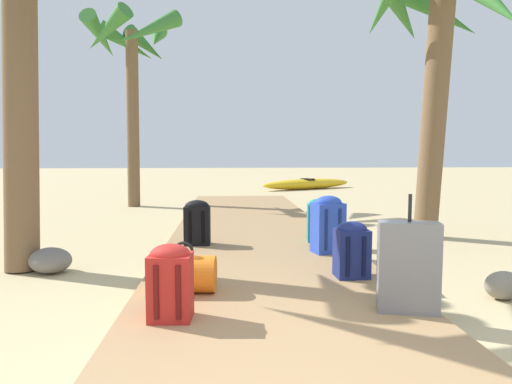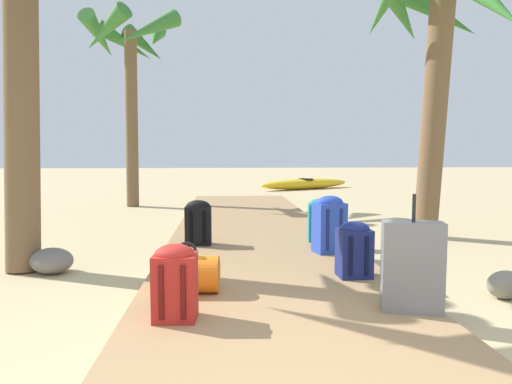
% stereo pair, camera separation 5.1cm
% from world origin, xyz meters
% --- Properties ---
extents(ground_plane, '(60.00, 60.00, 0.00)m').
position_xyz_m(ground_plane, '(0.00, 3.83, 0.00)').
color(ground_plane, tan).
extents(boardwalk, '(2.15, 9.57, 0.08)m').
position_xyz_m(boardwalk, '(0.00, 4.78, 0.04)').
color(boardwalk, '#9E7A51').
rests_on(boardwalk, ground).
extents(backpack_black, '(0.31, 0.23, 0.53)m').
position_xyz_m(backpack_black, '(-0.70, 3.56, 0.36)').
color(backpack_black, black).
rests_on(backpack_black, boardwalk).
extents(duffel_bag_orange, '(0.51, 0.32, 0.40)m').
position_xyz_m(duffel_bag_orange, '(-0.69, 1.74, 0.23)').
color(duffel_bag_orange, orange).
rests_on(duffel_bag_orange, boardwalk).
extents(suitcase_grey, '(0.43, 0.26, 0.80)m').
position_xyz_m(suitcase_grey, '(0.87, 1.21, 0.39)').
color(suitcase_grey, slate).
rests_on(suitcase_grey, boardwalk).
extents(backpack_blue, '(0.37, 0.31, 0.62)m').
position_xyz_m(backpack_blue, '(0.74, 3.04, 0.41)').
color(backpack_blue, '#2847B7').
rests_on(backpack_blue, boardwalk).
extents(backpack_navy, '(0.28, 0.26, 0.49)m').
position_xyz_m(backpack_navy, '(0.73, 2.07, 0.34)').
color(backpack_navy, navy).
rests_on(backpack_navy, boardwalk).
extents(backpack_teal, '(0.29, 0.27, 0.52)m').
position_xyz_m(backpack_teal, '(0.76, 3.67, 0.35)').
color(backpack_teal, '#197A7F').
rests_on(backpack_teal, boardwalk).
extents(backpack_red, '(0.28, 0.26, 0.49)m').
position_xyz_m(backpack_red, '(-0.72, 1.17, 0.34)').
color(backpack_red, red).
rests_on(backpack_red, boardwalk).
extents(palm_tree_far_left, '(2.16, 2.19, 4.14)m').
position_xyz_m(palm_tree_far_left, '(-2.38, 8.25, 3.26)').
color(palm_tree_far_left, brown).
rests_on(palm_tree_far_left, ground).
extents(palm_tree_near_right, '(2.01, 2.12, 3.77)m').
position_xyz_m(palm_tree_near_right, '(2.37, 4.07, 2.82)').
color(palm_tree_near_right, brown).
rests_on(palm_tree_near_right, ground).
extents(kayak, '(3.30, 2.12, 0.34)m').
position_xyz_m(kayak, '(2.25, 12.57, 0.17)').
color(kayak, gold).
rests_on(kayak, ground).
extents(rock_left_near, '(0.56, 0.54, 0.24)m').
position_xyz_m(rock_left_near, '(-2.06, 2.69, 0.12)').
color(rock_left_near, slate).
rests_on(rock_left_near, ground).
extents(rock_right_far, '(0.32, 0.24, 0.23)m').
position_xyz_m(rock_right_far, '(1.83, 1.64, 0.11)').
color(rock_right_far, gray).
rests_on(rock_right_far, ground).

